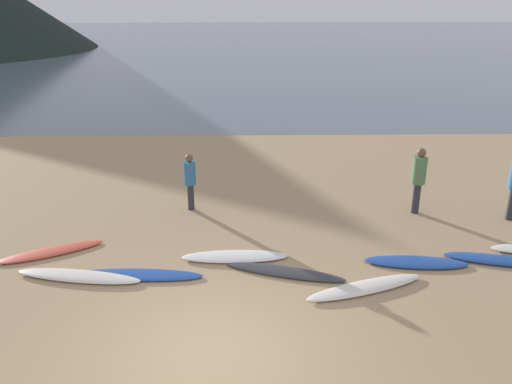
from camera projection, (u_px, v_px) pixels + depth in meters
ground_plane at (228, 167)px, 17.47m from camera, size 120.00×120.00×0.20m
ocean_water at (240, 40)px, 67.76m from camera, size 140.00×100.00×0.01m
surfboard_1 at (51, 252)px, 11.36m from camera, size 2.23×1.46×0.07m
surfboard_2 at (79, 276)px, 10.34m from camera, size 2.68×0.94×0.10m
surfboard_3 at (140, 275)px, 10.42m from camera, size 2.63×0.67×0.07m
surfboard_4 at (235, 256)px, 11.12m from camera, size 2.31×0.61×0.10m
surfboard_5 at (285, 272)px, 10.53m from camera, size 2.56×1.20×0.08m
surfboard_6 at (365, 287)px, 9.95m from camera, size 2.55×1.30×0.09m
surfboard_7 at (416, 262)px, 10.90m from camera, size 2.22×0.81×0.08m
surfboard_8 at (495, 260)px, 11.00m from camera, size 2.16×1.01×0.09m
person_0 at (190, 177)px, 13.41m from camera, size 0.31×0.31×1.53m
person_1 at (419, 175)px, 13.15m from camera, size 0.36×0.36×1.76m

